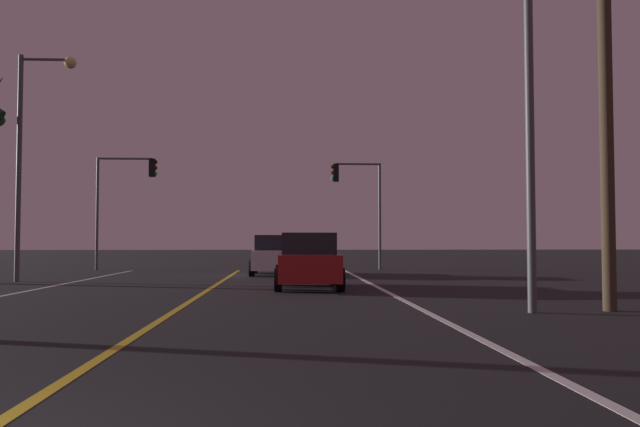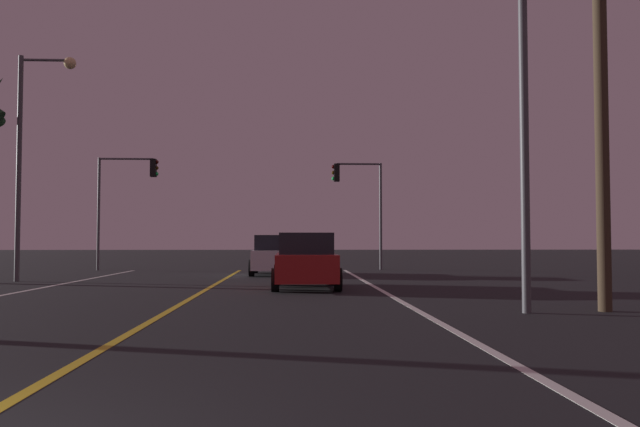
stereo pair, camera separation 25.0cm
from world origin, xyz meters
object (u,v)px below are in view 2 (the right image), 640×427
at_px(street_lamp_right_near, 491,69).
at_px(traffic_light_near_left, 127,187).
at_px(utility_pole_right, 600,58).
at_px(street_lamp_left_mid, 32,138).
at_px(car_ahead_far, 274,256).
at_px(traffic_light_near_right, 358,191).
at_px(car_lead_same_lane, 306,262).

bearing_deg(street_lamp_right_near, traffic_light_near_left, -57.73).
bearing_deg(utility_pole_right, traffic_light_near_left, 127.34).
xyz_separation_m(street_lamp_left_mid, utility_pole_right, (15.90, -10.45, 0.13)).
relative_size(car_ahead_far, traffic_light_near_right, 0.79).
distance_m(traffic_light_near_right, utility_pole_right, 19.61).
xyz_separation_m(car_ahead_far, traffic_light_near_right, (4.09, 4.70, 3.18)).
bearing_deg(utility_pole_right, street_lamp_left_mid, 146.68).
bearing_deg(street_lamp_right_near, car_lead_same_lane, -62.21).
height_order(car_lead_same_lane, traffic_light_near_right, traffic_light_near_right).
distance_m(car_lead_same_lane, utility_pole_right, 10.09).
xyz_separation_m(car_lead_same_lane, street_lamp_left_mid, (-9.84, 3.74, 4.36)).
height_order(traffic_light_near_right, utility_pole_right, utility_pole_right).
xyz_separation_m(car_ahead_far, utility_pole_right, (7.22, -14.62, 4.49)).
relative_size(car_ahead_far, street_lamp_right_near, 0.56).
xyz_separation_m(car_lead_same_lane, traffic_light_near_right, (2.92, 12.61, 3.18)).
bearing_deg(traffic_light_near_right, car_lead_same_lane, 76.96).
xyz_separation_m(traffic_light_near_left, street_lamp_right_near, (12.34, -19.54, 0.82)).
height_order(traffic_light_near_left, street_lamp_left_mid, street_lamp_left_mid).
xyz_separation_m(car_lead_same_lane, traffic_light_near_left, (-8.69, 12.61, 3.34)).
height_order(traffic_light_near_right, traffic_light_near_left, traffic_light_near_left).
height_order(street_lamp_left_mid, utility_pole_right, utility_pole_right).
bearing_deg(car_ahead_far, car_lead_same_lane, -171.59).
bearing_deg(street_lamp_left_mid, street_lamp_right_near, -38.33).
distance_m(car_lead_same_lane, car_ahead_far, 8.00).
relative_size(traffic_light_near_left, street_lamp_right_near, 0.73).
height_order(traffic_light_near_right, street_lamp_right_near, street_lamp_right_near).
bearing_deg(car_ahead_far, street_lamp_left_mid, 115.70).
bearing_deg(utility_pole_right, traffic_light_near_right, 99.20).
bearing_deg(traffic_light_near_right, car_ahead_far, 48.93).
bearing_deg(traffic_light_near_left, car_ahead_far, -31.99).
height_order(traffic_light_near_left, street_lamp_right_near, street_lamp_right_near).
distance_m(car_ahead_far, street_lamp_left_mid, 10.57).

